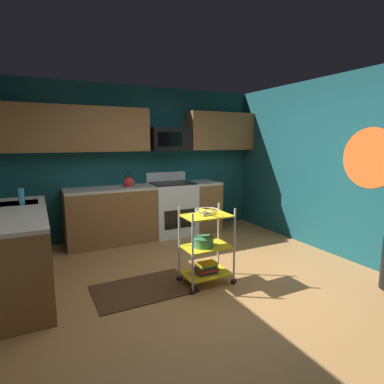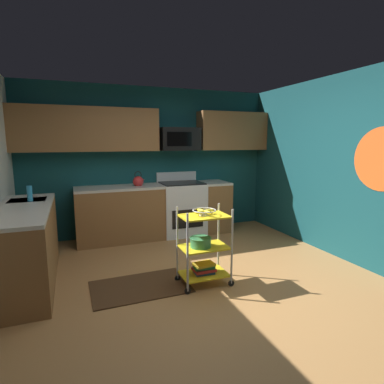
{
  "view_description": "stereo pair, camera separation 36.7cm",
  "coord_description": "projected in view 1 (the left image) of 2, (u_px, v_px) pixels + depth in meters",
  "views": [
    {
      "loc": [
        -1.67,
        -2.95,
        1.67
      ],
      "look_at": [
        0.02,
        0.43,
        1.05
      ],
      "focal_mm": 29.16,
      "sensor_mm": 36.0,
      "label": 1
    },
    {
      "loc": [
        -1.33,
        -3.1,
        1.67
      ],
      "look_at": [
        0.02,
        0.43,
        1.05
      ],
      "focal_mm": 29.16,
      "sensor_mm": 36.0,
      "label": 2
    }
  ],
  "objects": [
    {
      "name": "wall_flower_decal",
      "position": [
        370.0,
        158.0,
        4.02
      ],
      "size": [
        0.0,
        0.79,
        0.79
      ],
      "primitive_type": "cylinder",
      "rotation": [
        0.0,
        1.57,
        0.0
      ],
      "color": "#E5591E"
    },
    {
      "name": "mixing_bowl_large",
      "position": [
        204.0,
        241.0,
        3.61
      ],
      "size": [
        0.25,
        0.25,
        0.11
      ],
      "color": "#387F4C",
      "rests_on": "rolling_cart"
    },
    {
      "name": "kettle",
      "position": [
        129.0,
        182.0,
        5.16
      ],
      "size": [
        0.21,
        0.18,
        0.26
      ],
      "color": "red",
      "rests_on": "counter_run"
    },
    {
      "name": "book_stack",
      "position": [
        206.0,
        268.0,
        3.68
      ],
      "size": [
        0.25,
        0.19,
        0.12
      ],
      "color": "#1E4C8C",
      "rests_on": "rolling_cart"
    },
    {
      "name": "fruit_bowl",
      "position": [
        207.0,
        211.0,
        3.57
      ],
      "size": [
        0.27,
        0.27,
        0.07
      ],
      "color": "silver",
      "rests_on": "rolling_cart"
    },
    {
      "name": "dish_soap_bottle",
      "position": [
        21.0,
        196.0,
        3.7
      ],
      "size": [
        0.06,
        0.06,
        0.2
      ],
      "primitive_type": "cylinder",
      "color": "#2D8CBF",
      "rests_on": "counter_run"
    },
    {
      "name": "wall_back",
      "position": [
        141.0,
        162.0,
        5.54
      ],
      "size": [
        4.52,
        0.06,
        2.6
      ],
      "primitive_type": "cube",
      "color": "#14474C",
      "rests_on": "ground"
    },
    {
      "name": "rolling_cart",
      "position": [
        206.0,
        246.0,
        3.64
      ],
      "size": [
        0.61,
        0.38,
        0.91
      ],
      "color": "silver",
      "rests_on": "ground"
    },
    {
      "name": "oven_range",
      "position": [
        172.0,
        208.0,
        5.59
      ],
      "size": [
        0.76,
        0.65,
        1.1
      ],
      "color": "white",
      "rests_on": "ground"
    },
    {
      "name": "upper_cabinets",
      "position": [
        137.0,
        130.0,
        5.24
      ],
      "size": [
        4.4,
        0.33,
        0.7
      ],
      "color": "brown"
    },
    {
      "name": "floor",
      "position": [
        207.0,
        288.0,
        3.61
      ],
      "size": [
        4.4,
        4.8,
        0.04
      ],
      "primitive_type": "cube",
      "color": "#A87542",
      "rests_on": "ground"
    },
    {
      "name": "counter_run",
      "position": [
        107.0,
        224.0,
        4.59
      ],
      "size": [
        3.54,
        2.48,
        0.92
      ],
      "color": "brown",
      "rests_on": "ground"
    },
    {
      "name": "wall_right",
      "position": [
        346.0,
        167.0,
        4.38
      ],
      "size": [
        0.06,
        4.8,
        2.6
      ],
      "primitive_type": "cube",
      "color": "#14474C",
      "rests_on": "ground"
    },
    {
      "name": "microwave",
      "position": [
        169.0,
        139.0,
        5.49
      ],
      "size": [
        0.7,
        0.39,
        0.4
      ],
      "color": "black"
    },
    {
      "name": "floor_rug",
      "position": [
        143.0,
        289.0,
        3.55
      ],
      "size": [
        1.11,
        0.72,
        0.01
      ],
      "primitive_type": "cube",
      "rotation": [
        0.0,
        0.0,
        0.02
      ],
      "color": "#472D19",
      "rests_on": "ground"
    }
  ]
}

